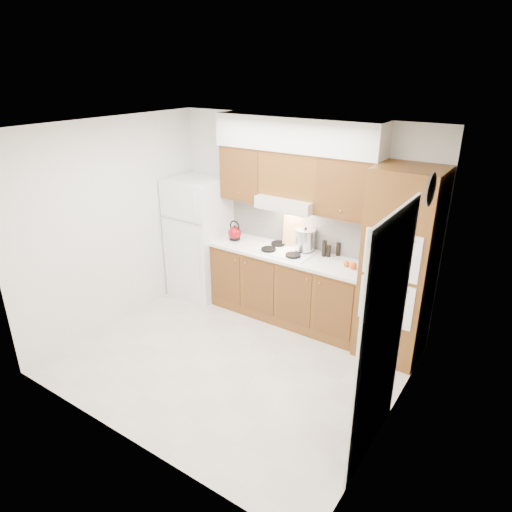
{
  "coord_description": "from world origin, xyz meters",
  "views": [
    {
      "loc": [
        2.68,
        -3.5,
        3.14
      ],
      "look_at": [
        0.03,
        0.45,
        1.15
      ],
      "focal_mm": 32.0,
      "sensor_mm": 36.0,
      "label": 1
    }
  ],
  "objects_px": {
    "fridge": "(200,238)",
    "oven_cabinet": "(399,267)",
    "stock_pot": "(305,240)",
    "kettle": "(235,233)"
  },
  "relations": [
    {
      "from": "oven_cabinet",
      "to": "fridge",
      "type": "bearing_deg",
      "value": -179.3
    },
    {
      "from": "fridge",
      "to": "oven_cabinet",
      "type": "xyz_separation_m",
      "value": [
        2.85,
        0.03,
        0.24
      ]
    },
    {
      "from": "fridge",
      "to": "kettle",
      "type": "distance_m",
      "value": 0.63
    },
    {
      "from": "fridge",
      "to": "kettle",
      "type": "bearing_deg",
      "value": 3.48
    },
    {
      "from": "stock_pot",
      "to": "fridge",
      "type": "bearing_deg",
      "value": -172.71
    },
    {
      "from": "fridge",
      "to": "oven_cabinet",
      "type": "bearing_deg",
      "value": 0.7
    },
    {
      "from": "oven_cabinet",
      "to": "stock_pot",
      "type": "height_order",
      "value": "oven_cabinet"
    },
    {
      "from": "fridge",
      "to": "oven_cabinet",
      "type": "distance_m",
      "value": 2.86
    },
    {
      "from": "kettle",
      "to": "stock_pot",
      "type": "distance_m",
      "value": 1.0
    },
    {
      "from": "fridge",
      "to": "oven_cabinet",
      "type": "height_order",
      "value": "oven_cabinet"
    }
  ]
}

